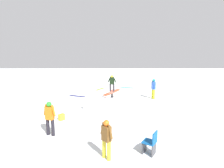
# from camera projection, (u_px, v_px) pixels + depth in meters

# --- Properties ---
(ground_plane) EXTENTS (60.00, 60.00, 0.00)m
(ground_plane) POSITION_uv_depth(u_px,v_px,m) (112.00, 101.00, 13.43)
(ground_plane) COLOR white
(rail_feature) EXTENTS (2.14, 1.29, 0.71)m
(rail_feature) POSITION_uv_depth(u_px,v_px,m) (112.00, 93.00, 13.32)
(rail_feature) COLOR black
(rail_feature) RESTS_ON ground
(snow_kicker_ramp) EXTENTS (2.29, 2.16, 0.49)m
(snow_kicker_ramp) POSITION_uv_depth(u_px,v_px,m) (100.00, 104.00, 11.82)
(snow_kicker_ramp) COLOR white
(snow_kicker_ramp) RESTS_ON ground
(main_rider_on_rail) EXTENTS (1.47, 0.69, 1.29)m
(main_rider_on_rail) POSITION_uv_depth(u_px,v_px,m) (112.00, 84.00, 13.20)
(main_rider_on_rail) COLOR #DE664D
(main_rider_on_rail) RESTS_ON rail_feature
(bystander_brown) EXTENTS (0.50, 0.47, 1.40)m
(bystander_brown) POSITION_uv_depth(u_px,v_px,m) (106.00, 137.00, 5.88)
(bystander_brown) COLOR gold
(bystander_brown) RESTS_ON ground
(bystander_orange) EXTENTS (0.32, 0.62, 1.53)m
(bystander_orange) POSITION_uv_depth(u_px,v_px,m) (50.00, 117.00, 7.61)
(bystander_orange) COLOR black
(bystander_orange) RESTS_ON ground
(bystander_blue) EXTENTS (0.65, 0.27, 1.61)m
(bystander_blue) POSITION_uv_depth(u_px,v_px,m) (153.00, 88.00, 13.88)
(bystander_blue) COLOR gold
(bystander_blue) RESTS_ON ground
(loose_snowboard_cyan) EXTENTS (0.81, 1.51, 0.02)m
(loose_snowboard_cyan) POSITION_uv_depth(u_px,v_px,m) (127.00, 88.00, 18.61)
(loose_snowboard_cyan) COLOR #1BADD7
(loose_snowboard_cyan) RESTS_ON ground
(loose_snowboard_lime) EXTENTS (1.45, 0.98, 0.02)m
(loose_snowboard_lime) POSITION_uv_depth(u_px,v_px,m) (100.00, 89.00, 17.79)
(loose_snowboard_lime) COLOR #85D030
(loose_snowboard_lime) RESTS_ON ground
(loose_snowboard_navy) EXTENTS (0.82, 1.48, 0.02)m
(loose_snowboard_navy) POSITION_uv_depth(u_px,v_px,m) (77.00, 96.00, 14.86)
(loose_snowboard_navy) COLOR navy
(loose_snowboard_navy) RESTS_ON ground
(folding_chair) EXTENTS (0.61, 0.61, 0.88)m
(folding_chair) POSITION_uv_depth(u_px,v_px,m) (151.00, 143.00, 6.22)
(folding_chair) COLOR #3F3F44
(folding_chair) RESTS_ON ground
(backpack_on_snow) EXTENTS (0.37, 0.36, 0.34)m
(backpack_on_snow) POSITION_uv_depth(u_px,v_px,m) (62.00, 117.00, 9.49)
(backpack_on_snow) COLOR gold
(backpack_on_snow) RESTS_ON ground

